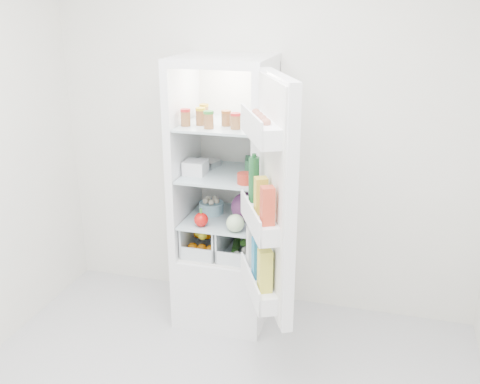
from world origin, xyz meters
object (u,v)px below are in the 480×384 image
(refrigerator, at_px, (227,225))
(fridge_door, at_px, (271,203))
(red_cabbage, at_px, (246,207))
(mushroom_bowl, at_px, (211,207))

(refrigerator, relative_size, fridge_door, 1.38)
(refrigerator, bearing_deg, red_cabbage, -28.97)
(refrigerator, xyz_separation_m, fridge_door, (0.43, -0.61, 0.43))
(refrigerator, height_order, mushroom_bowl, refrigerator)
(red_cabbage, bearing_deg, fridge_door, -61.92)
(refrigerator, distance_m, fridge_door, 0.86)
(red_cabbage, height_order, mushroom_bowl, red_cabbage)
(refrigerator, distance_m, mushroom_bowl, 0.16)
(mushroom_bowl, bearing_deg, red_cabbage, -15.14)
(red_cabbage, relative_size, mushroom_bowl, 1.15)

